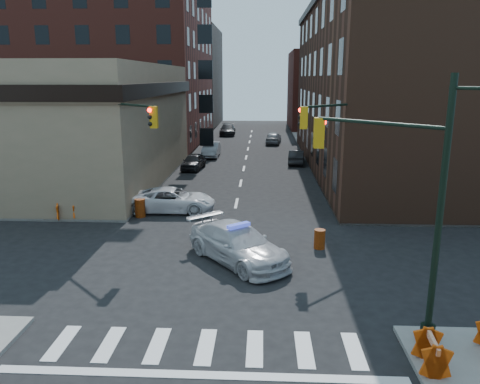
# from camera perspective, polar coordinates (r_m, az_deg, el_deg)

# --- Properties ---
(ground) EXTENTS (140.00, 140.00, 0.00)m
(ground) POSITION_cam_1_polar(r_m,az_deg,el_deg) (21.15, -1.97, -8.51)
(ground) COLOR black
(ground) RESTS_ON ground
(sidewalk_nw) EXTENTS (34.00, 54.50, 0.15)m
(sidewalk_nw) POSITION_cam_1_polar(r_m,az_deg,el_deg) (58.32, -22.37, 4.94)
(sidewalk_nw) COLOR gray
(sidewalk_nw) RESTS_ON ground
(sidewalk_ne) EXTENTS (34.00, 54.50, 0.15)m
(sidewalk_ne) POSITION_cam_1_polar(r_m,az_deg,el_deg) (56.99, 24.81, 4.52)
(sidewalk_ne) COLOR gray
(sidewalk_ne) RESTS_ON ground
(bank_building) EXTENTS (22.00, 22.00, 9.00)m
(bank_building) POSITION_cam_1_polar(r_m,az_deg,el_deg) (40.70, -24.77, 7.58)
(bank_building) COLOR #89735A
(bank_building) RESTS_ON ground
(apartment_block) EXTENTS (25.00, 25.00, 24.00)m
(apartment_block) POSITION_cam_1_polar(r_m,az_deg,el_deg) (62.94, -16.66, 16.88)
(apartment_block) COLOR #5D251D
(apartment_block) RESTS_ON ground
(commercial_row_ne) EXTENTS (14.00, 34.00, 14.00)m
(commercial_row_ne) POSITION_cam_1_polar(r_m,az_deg,el_deg) (43.51, 18.27, 11.78)
(commercial_row_ne) COLOR #492B1D
(commercial_row_ne) RESTS_ON ground
(filler_nw) EXTENTS (20.00, 18.00, 16.00)m
(filler_nw) POSITION_cam_1_polar(r_m,az_deg,el_deg) (83.39, -9.74, 13.60)
(filler_nw) COLOR #51443C
(filler_nw) RESTS_ON ground
(filler_ne) EXTENTS (16.00, 16.00, 12.00)m
(filler_ne) POSITION_cam_1_polar(r_m,az_deg,el_deg) (78.50, 12.08, 12.03)
(filler_ne) COLOR #5D251D
(filler_ne) RESTS_ON ground
(signal_pole_se) EXTENTS (5.40, 5.27, 8.00)m
(signal_pole_se) POSITION_cam_1_polar(r_m,az_deg,el_deg) (15.03, 19.61, -0.13)
(signal_pole_se) COLOR black
(signal_pole_se) RESTS_ON sidewalk_se
(signal_pole_nw) EXTENTS (3.58, 3.67, 8.00)m
(signal_pole_nw) POSITION_cam_1_polar(r_m,az_deg,el_deg) (26.20, -13.98, 5.31)
(signal_pole_nw) COLOR black
(signal_pole_nw) RESTS_ON sidewalk_nw
(signal_pole_ne) EXTENTS (3.67, 3.58, 8.00)m
(signal_pole_ne) POSITION_cam_1_polar(r_m,az_deg,el_deg) (25.46, 12.22, 5.16)
(signal_pole_ne) COLOR black
(signal_pole_ne) RESTS_ON sidewalk_ne
(tree_ne_near) EXTENTS (3.00, 3.00, 4.85)m
(tree_ne_near) POSITION_cam_1_polar(r_m,az_deg,el_deg) (46.09, 10.13, 7.95)
(tree_ne_near) COLOR black
(tree_ne_near) RESTS_ON sidewalk_ne
(tree_ne_far) EXTENTS (3.00, 3.00, 4.85)m
(tree_ne_far) POSITION_cam_1_polar(r_m,az_deg,el_deg) (54.00, 9.07, 8.82)
(tree_ne_far) COLOR black
(tree_ne_far) RESTS_ON sidewalk_ne
(police_car) EXTENTS (5.37, 5.81, 1.64)m
(police_car) POSITION_cam_1_polar(r_m,az_deg,el_deg) (20.91, -0.27, -6.36)
(police_car) COLOR silver
(police_car) RESTS_ON ground
(pickup) EXTENTS (5.30, 2.50, 1.47)m
(pickup) POSITION_cam_1_polar(r_m,az_deg,el_deg) (28.91, -8.26, -0.95)
(pickup) COLOR silver
(pickup) RESTS_ON ground
(parked_car_wnear) EXTENTS (2.05, 4.23, 1.39)m
(parked_car_wnear) POSITION_cam_1_polar(r_m,az_deg,el_deg) (42.13, -5.69, 3.72)
(parked_car_wnear) COLOR black
(parked_car_wnear) RESTS_ON ground
(parked_car_wfar) EXTENTS (1.63, 4.58, 1.51)m
(parked_car_wfar) POSITION_cam_1_polar(r_m,az_deg,el_deg) (48.70, -3.52, 5.19)
(parked_car_wfar) COLOR gray
(parked_car_wfar) RESTS_ON ground
(parked_car_wdeep) EXTENTS (2.29, 5.34, 1.53)m
(parked_car_wdeep) POSITION_cam_1_polar(r_m,az_deg,el_deg) (67.13, -1.52, 7.59)
(parked_car_wdeep) COLOR black
(parked_car_wdeep) RESTS_ON ground
(parked_car_enear) EXTENTS (1.79, 4.10, 1.31)m
(parked_car_enear) POSITION_cam_1_polar(r_m,az_deg,el_deg) (44.88, 6.89, 4.25)
(parked_car_enear) COLOR black
(parked_car_enear) RESTS_ON ground
(parked_car_efar) EXTENTS (2.18, 4.45, 1.46)m
(parked_car_efar) POSITION_cam_1_polar(r_m,az_deg,el_deg) (58.49, 4.10, 6.61)
(parked_car_efar) COLOR #919399
(parked_car_efar) RESTS_ON ground
(pedestrian_a) EXTENTS (0.73, 0.50, 1.92)m
(pedestrian_a) POSITION_cam_1_polar(r_m,az_deg,el_deg) (28.83, -20.28, -0.95)
(pedestrian_a) COLOR black
(pedestrian_a) RESTS_ON sidewalk_nw
(pedestrian_b) EXTENTS (1.01, 0.85, 1.85)m
(pedestrian_b) POSITION_cam_1_polar(r_m,az_deg,el_deg) (31.38, -18.85, 0.25)
(pedestrian_b) COLOR black
(pedestrian_b) RESTS_ON sidewalk_nw
(pedestrian_c) EXTENTS (1.06, 0.91, 1.71)m
(pedestrian_c) POSITION_cam_1_polar(r_m,az_deg,el_deg) (29.59, -22.29, -0.97)
(pedestrian_c) COLOR #202630
(pedestrian_c) RESTS_ON sidewalk_nw
(barrel_road) EXTENTS (0.59, 0.59, 0.94)m
(barrel_road) POSITION_cam_1_polar(r_m,az_deg,el_deg) (22.89, 9.68, -5.68)
(barrel_road) COLOR #E44C0A
(barrel_road) RESTS_ON ground
(barrel_bank) EXTENTS (0.68, 0.68, 1.09)m
(barrel_bank) POSITION_cam_1_polar(r_m,az_deg,el_deg) (28.16, -12.08, -1.92)
(barrel_bank) COLOR #ED4D0B
(barrel_bank) RESTS_ON ground
(barricade_se_a) EXTENTS (0.72, 1.29, 0.93)m
(barricade_se_a) POSITION_cam_1_polar(r_m,az_deg,el_deg) (14.66, 22.31, -17.71)
(barricade_se_a) COLOR orange
(barricade_se_a) RESTS_ON sidewalk_se
(barricade_nw_a) EXTENTS (1.29, 0.83, 0.89)m
(barricade_nw_a) POSITION_cam_1_polar(r_m,az_deg,el_deg) (28.54, -20.38, -2.17)
(barricade_nw_a) COLOR #CE3B09
(barricade_nw_a) RESTS_ON sidewalk_nw
(barricade_nw_b) EXTENTS (1.15, 0.71, 0.81)m
(barricade_nw_b) POSITION_cam_1_polar(r_m,az_deg,el_deg) (30.42, -20.06, -1.27)
(barricade_nw_b) COLOR #CB5F09
(barricade_nw_b) RESTS_ON sidewalk_nw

